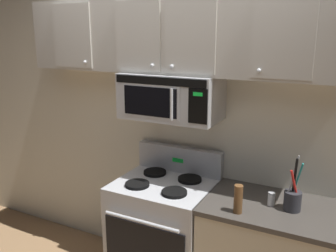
{
  "coord_description": "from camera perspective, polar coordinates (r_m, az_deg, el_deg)",
  "views": [
    {
      "loc": [
        1.26,
        -1.96,
        2.07
      ],
      "look_at": [
        0.0,
        0.49,
        1.35
      ],
      "focal_mm": 39.31,
      "sensor_mm": 36.0,
      "label": 1
    }
  ],
  "objects": [
    {
      "name": "stove_range",
      "position": [
        3.13,
        -0.57,
        -16.09
      ],
      "size": [
        0.76,
        0.69,
        1.12
      ],
      "color": "#B7BABF",
      "rests_on": "ground_plane"
    },
    {
      "name": "salt_shaker",
      "position": [
        2.66,
        15.73,
        -10.84
      ],
      "size": [
        0.05,
        0.05,
        0.1
      ],
      "color": "white",
      "rests_on": "counter_segment"
    },
    {
      "name": "utensil_crock_charcoal",
      "position": [
        2.63,
        18.77,
        -10.58
      ],
      "size": [
        0.11,
        0.11,
        0.39
      ],
      "color": "#2D2D33",
      "rests_on": "counter_segment"
    },
    {
      "name": "over_range_microwave",
      "position": [
        2.84,
        0.46,
        4.63
      ],
      "size": [
        0.76,
        0.43,
        0.35
      ],
      "color": "#B7BABF"
    },
    {
      "name": "upper_cabinets",
      "position": [
        2.83,
        0.78,
        13.75
      ],
      "size": [
        2.5,
        0.36,
        0.55
      ],
      "color": "#BCB7AD"
    },
    {
      "name": "pepper_mill",
      "position": [
        2.49,
        10.83,
        -11.08
      ],
      "size": [
        0.06,
        0.06,
        0.19
      ],
      "primitive_type": "cylinder",
      "color": "brown",
      "rests_on": "counter_segment"
    },
    {
      "name": "back_wall",
      "position": [
        3.11,
        2.53,
        1.24
      ],
      "size": [
        5.2,
        0.1,
        2.7
      ],
      "primitive_type": "cube",
      "color": "silver",
      "rests_on": "ground_plane"
    }
  ]
}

